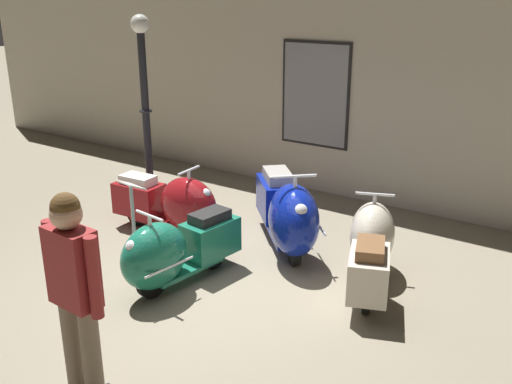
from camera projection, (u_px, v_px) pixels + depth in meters
ground_plane at (204, 284)px, 6.47m from camera, size 60.00×60.00×0.00m
showroom_back_wall at (364, 74)px, 8.58m from camera, size 18.00×0.63×3.95m
scooter_0 at (173, 204)px, 7.64m from camera, size 1.65×0.57×0.99m
scooter_1 at (173, 251)px, 6.27m from camera, size 0.63×1.62×0.96m
scooter_2 at (288, 214)px, 7.12m from camera, size 1.67×1.71×1.14m
scooter_3 at (371, 247)px, 6.36m from camera, size 1.02×1.67×0.99m
lamppost at (146, 112)px, 8.24m from camera, size 0.28×0.28×2.87m
visitor_0 at (75, 286)px, 4.30m from camera, size 0.60×0.30×1.79m
info_stanchion at (134, 231)px, 6.77m from camera, size 0.35×0.28×1.09m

